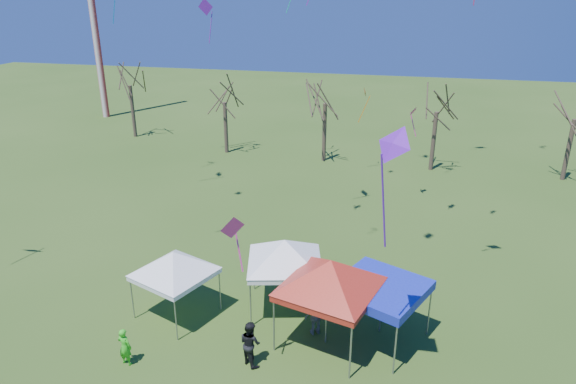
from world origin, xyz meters
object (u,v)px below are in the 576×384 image
Objects in this scene: tree_0 at (128,66)px; tree_1 at (224,84)px; person_green at (125,347)px; tent_white_west at (173,257)px; tent_red at (331,266)px; tent_white_mid at (285,245)px; tree_2 at (326,82)px; tree_3 at (439,90)px; tent_blue at (380,289)px; person_dark at (250,343)px; person_grey at (316,316)px.

tree_1 is (10.08, -2.73, -0.70)m from tree_0.
tent_white_west is at bearing -87.30° from person_green.
tent_red reaches higher than tent_white_west.
tent_red is at bearing -40.27° from tent_white_mid.
tree_3 is at bearing -2.27° from tree_2.
tree_3 reaches higher than tent_blue.
tent_blue is at bearing -74.92° from tree_2.
tent_red reaches higher than person_dark.
person_grey is at bearing -102.53° from tree_3.
tent_blue is at bearing -115.02° from person_dark.
tent_blue is (14.33, -22.30, -3.52)m from tree_1.
person_dark is 1.10× the size of person_grey.
person_dark is (9.90, -24.86, -4.90)m from tree_1.
tree_1 is at bearing 118.60° from tent_red.
person_grey is (1.66, -1.57, -2.21)m from tent_white_mid.
tree_1 is 27.21m from person_dark.
tree_2 is at bearing -85.27° from person_green.
tree_1 is 26.19m from tent_red.
person_green is (-11.36, -25.36, -5.32)m from tree_3.
person_dark is at bearing -29.79° from tent_white_west.
person_dark is at bearing -142.69° from tent_red.
person_dark is at bearing -86.51° from tree_2.
tent_white_mid is 4.42m from person_dark.
tree_0 is 2.05× the size of tent_white_mid.
tree_1 is at bearing -66.87° from person_green.
tent_white_mid reaches higher than tent_white_west.
tree_3 is 2.18× the size of tent_white_west.
tree_3 is 1.92× the size of tent_white_mid.
tent_blue is 2.73× the size of person_green.
tree_1 is at bearing 116.02° from tent_white_mid.
person_dark is at bearing -95.27° from tent_white_mid.
tree_0 is 5.55× the size of person_green.
tent_red is (4.08, -22.62, -2.93)m from tree_2.
person_green is at bearing -156.43° from tent_red.
tent_red is 2.78× the size of person_grey.
tree_2 is (8.40, -0.27, 0.50)m from tree_1.
tent_blue is (4.08, -1.29, -0.75)m from tent_white_mid.
tent_white_mid is 2.94m from tent_red.
tent_white_mid is at bearing 162.42° from tent_blue.
tree_3 is 22.16m from tent_blue.
tree_0 is at bearing -19.17° from person_dark.
person_dark reaches higher than person_grey.
tree_1 is 23.54m from tent_white_mid.
tree_2 reaches higher than tent_white_mid.
tree_0 reaches higher than tent_white_mid.
person_grey is (11.92, -22.58, -4.98)m from tree_1.
person_grey is (-2.42, -0.28, -1.46)m from tent_blue.
tent_white_mid reaches higher than person_green.
tree_3 reaches higher than person_dark.
tent_red reaches higher than tent_blue.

